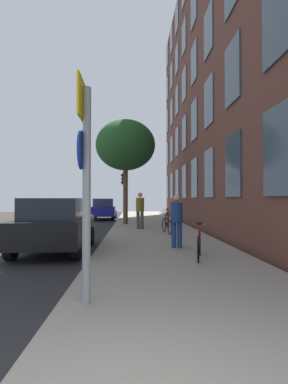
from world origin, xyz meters
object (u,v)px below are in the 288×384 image
at_px(bicycle_1, 167,225).
at_px(car_0, 56,224).
at_px(traffic_light, 124,187).
at_px(pedestrian_1, 140,208).
at_px(pedestrian_0, 177,217).
at_px(car_1, 104,209).
at_px(sign_post, 85,172).
at_px(bicycle_2, 167,220).
at_px(bicycle_0, 199,244).
at_px(tree_near, 126,146).

height_order(bicycle_1, car_0, car_0).
bearing_deg(traffic_light, pedestrian_1, -81.97).
bearing_deg(bicycle_1, pedestrian_0, -91.95).
bearing_deg(car_1, car_0, -90.39).
xyz_separation_m(sign_post, pedestrian_0, (2.04, 4.80, -0.96)).
xyz_separation_m(sign_post, bicycle_2, (2.54, 11.74, -1.50)).
height_order(bicycle_0, bicycle_2, bicycle_2).
distance_m(sign_post, car_1, 19.28).
relative_size(bicycle_1, bicycle_2, 0.97).
relative_size(bicycle_1, car_1, 0.39).
relative_size(traffic_light, car_1, 0.79).
height_order(tree_near, bicycle_2, tree_near).
bearing_deg(bicycle_1, car_0, -135.43).
bearing_deg(sign_post, car_1, 94.54).
bearing_deg(car_0, pedestrian_0, -0.65).
xyz_separation_m(pedestrian_1, car_1, (-2.59, 8.55, -0.31)).
xyz_separation_m(bicycle_2, pedestrian_1, (-1.47, -1.11, 0.65)).
bearing_deg(bicycle_2, pedestrian_1, -143.15).
height_order(bicycle_2, car_1, car_1).
distance_m(tree_near, bicycle_2, 5.23).
bearing_deg(bicycle_0, traffic_light, 98.99).
bearing_deg(bicycle_2, sign_post, -102.22).
distance_m(sign_post, car_0, 5.24).
distance_m(traffic_light, bicycle_2, 6.46).
height_order(bicycle_0, pedestrian_0, pedestrian_0).
xyz_separation_m(pedestrian_0, car_0, (-3.66, 0.04, -0.20)).
relative_size(traffic_light, bicycle_2, 2.00).
distance_m(tree_near, bicycle_0, 11.53).
relative_size(traffic_light, bicycle_0, 2.05).
distance_m(sign_post, pedestrian_0, 5.30).
height_order(sign_post, tree_near, tree_near).
bearing_deg(car_0, sign_post, -71.48).
bearing_deg(tree_near, pedestrian_1, -75.31).
distance_m(bicycle_2, pedestrian_0, 6.97).
height_order(bicycle_1, bicycle_2, bicycle_2).
distance_m(car_0, car_1, 14.34).
relative_size(tree_near, bicycle_0, 3.76).
xyz_separation_m(tree_near, car_0, (-1.90, -8.82, -3.96)).
distance_m(pedestrian_1, car_1, 8.94).
bearing_deg(tree_near, bicycle_1, -69.56).
bearing_deg(pedestrian_1, tree_near, 104.69).
bearing_deg(car_1, traffic_light, -47.46).
bearing_deg(bicycle_1, traffic_light, 103.12).
distance_m(traffic_light, pedestrian_1, 6.96).
height_order(pedestrian_1, car_1, pedestrian_1).
bearing_deg(tree_near, pedestrian_0, -78.73).
bearing_deg(traffic_light, car_0, -97.86).
bearing_deg(sign_post, pedestrian_0, 66.99).
height_order(tree_near, bicycle_1, tree_near).
relative_size(car_0, car_1, 0.94).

